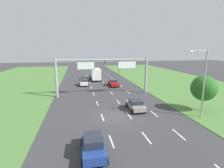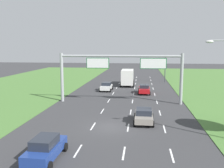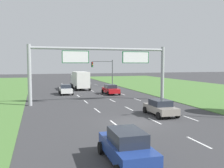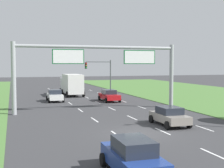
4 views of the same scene
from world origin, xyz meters
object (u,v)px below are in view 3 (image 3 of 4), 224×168
car_lead_silver (66,89)px  traffic_light_mast (104,68)px  car_mid_lane (126,147)px  car_far_ahead (111,89)px  sign_gantry (103,63)px  car_near_red (160,107)px  box_truck (80,80)px

car_lead_silver → traffic_light_mast: bearing=53.3°
car_mid_lane → car_far_ahead: bearing=76.0°
car_lead_silver → sign_gantry: bearing=-69.2°
car_near_red → car_lead_silver: (-6.56, 18.76, 0.01)m
car_mid_lane → traffic_light_mast: (9.93, 40.78, 3.03)m
car_near_red → car_far_ahead: bearing=89.9°
car_lead_silver → box_truck: (3.44, 6.86, 0.99)m
sign_gantry → traffic_light_mast: sign_gantry is taller
car_near_red → car_mid_lane: bearing=-125.3°
car_mid_lane → traffic_light_mast: traffic_light_mast is taller
car_far_ahead → traffic_light_mast: (2.83, 14.50, 3.09)m
car_far_ahead → sign_gantry: bearing=-113.2°
car_far_ahead → box_truck: box_truck is taller
car_lead_silver → car_mid_lane: car_mid_lane is taller
car_lead_silver → box_truck: box_truck is taller
car_mid_lane → car_far_ahead: (7.10, 26.28, -0.06)m
car_near_red → car_lead_silver: bearing=109.8°
sign_gantry → box_truck: bearing=90.2°
sign_gantry → traffic_light_mast: (6.11, 22.08, -1.04)m
car_lead_silver → traffic_light_mast: traffic_light_mast is taller
car_mid_lane → traffic_light_mast: 42.08m
car_near_red → traffic_light_mast: size_ratio=0.71×
car_mid_lane → sign_gantry: bearing=79.6°
car_lead_silver → box_truck: bearing=64.2°
car_lead_silver → car_far_ahead: car_lead_silver is taller
car_near_red → box_truck: (-3.12, 25.62, 1.00)m
car_near_red → traffic_light_mast: bearing=85.0°
car_near_red → sign_gantry: size_ratio=0.23×
car_mid_lane → box_truck: box_truck is taller
car_lead_silver → car_mid_lane: size_ratio=0.93×
box_truck → car_lead_silver: bearing=-117.7°
car_near_red → box_truck: size_ratio=0.54×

